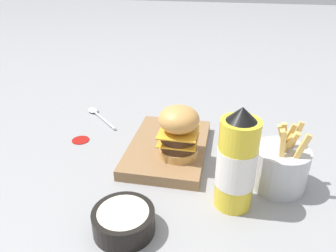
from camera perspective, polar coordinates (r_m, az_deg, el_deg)
ground_plane at (r=0.86m, az=-0.77°, el=-4.04°), size 6.00×6.00×0.00m
serving_board at (r=0.84m, az=0.00°, el=-3.82°), size 0.29×0.19×0.03m
burger at (r=0.76m, az=1.86°, el=-0.91°), size 0.09×0.09×0.12m
ketchup_bottle at (r=0.64m, az=11.84°, el=-6.30°), size 0.08×0.08×0.22m
fries_basket at (r=0.75m, az=18.92°, el=-6.69°), size 0.12×0.12×0.15m
side_bowl at (r=0.63m, az=-7.73°, el=-15.99°), size 0.11×0.11×0.04m
spoon at (r=1.07m, az=-12.37°, el=2.20°), size 0.14×0.14×0.01m
ketchup_puddle at (r=0.93m, az=-15.02°, el=-2.38°), size 0.05×0.05×0.00m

